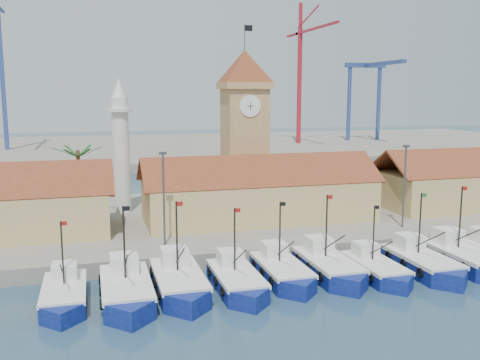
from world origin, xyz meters
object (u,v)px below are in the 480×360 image
object	(u,v)px
clock_tower	(244,126)
minaret	(121,146)
boat_5	(330,268)
boat_0	(64,297)

from	to	relation	value
clock_tower	minaret	bearing A→B (deg)	172.39
boat_5	clock_tower	distance (m)	25.41
boat_5	minaret	size ratio (longest dim) A/B	0.62
boat_0	boat_5	size ratio (longest dim) A/B	0.89
clock_tower	minaret	distance (m)	15.30
minaret	boat_0	bearing A→B (deg)	-103.15
minaret	clock_tower	bearing A→B (deg)	-7.61
boat_5	minaret	distance (m)	30.98
boat_0	boat_5	xyz separation A→B (m)	(22.20, 0.52, 0.09)
boat_0	boat_5	bearing A→B (deg)	1.34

